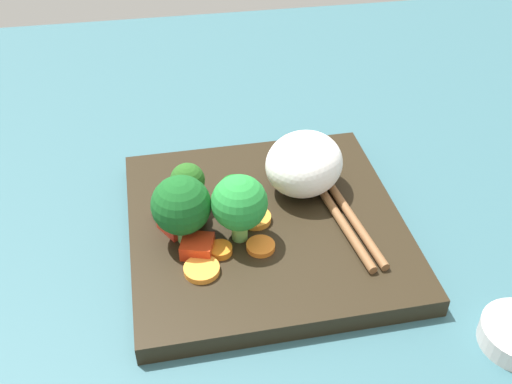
{
  "coord_description": "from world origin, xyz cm",
  "views": [
    {
      "loc": [
        8.3,
        43.03,
        40.58
      ],
      "look_at": [
        0.64,
        -1.84,
        3.94
      ],
      "focal_mm": 42.69,
      "sensor_mm": 36.0,
      "label": 1
    }
  ],
  "objects_px": {
    "square_plate": "(266,227)",
    "carrot_slice_2": "(202,269)",
    "broccoli_floret_1": "(181,206)",
    "chopstick_pair": "(330,194)",
    "rice_mound": "(304,164)"
  },
  "relations": [
    {
      "from": "rice_mound",
      "to": "chopstick_pair",
      "type": "xyz_separation_m",
      "value": [
        -0.02,
        0.02,
        -0.03
      ]
    },
    {
      "from": "square_plate",
      "to": "chopstick_pair",
      "type": "height_order",
      "value": "chopstick_pair"
    },
    {
      "from": "square_plate",
      "to": "rice_mound",
      "type": "bearing_deg",
      "value": -137.99
    },
    {
      "from": "broccoli_floret_1",
      "to": "rice_mound",
      "type": "bearing_deg",
      "value": -156.42
    },
    {
      "from": "broccoli_floret_1",
      "to": "chopstick_pair",
      "type": "bearing_deg",
      "value": -166.51
    },
    {
      "from": "rice_mound",
      "to": "chopstick_pair",
      "type": "relative_size",
      "value": 0.37
    },
    {
      "from": "square_plate",
      "to": "broccoli_floret_1",
      "type": "distance_m",
      "value": 0.09
    },
    {
      "from": "rice_mound",
      "to": "carrot_slice_2",
      "type": "distance_m",
      "value": 0.15
    },
    {
      "from": "chopstick_pair",
      "to": "rice_mound",
      "type": "bearing_deg",
      "value": 42.69
    },
    {
      "from": "square_plate",
      "to": "broccoli_floret_1",
      "type": "xyz_separation_m",
      "value": [
        0.08,
        0.01,
        0.05
      ]
    },
    {
      "from": "broccoli_floret_1",
      "to": "carrot_slice_2",
      "type": "bearing_deg",
      "value": 104.42
    },
    {
      "from": "square_plate",
      "to": "carrot_slice_2",
      "type": "distance_m",
      "value": 0.09
    },
    {
      "from": "square_plate",
      "to": "carrot_slice_2",
      "type": "xyz_separation_m",
      "value": [
        0.07,
        0.06,
        0.01
      ]
    },
    {
      "from": "square_plate",
      "to": "rice_mound",
      "type": "xyz_separation_m",
      "value": [
        -0.05,
        -0.04,
        0.04
      ]
    },
    {
      "from": "broccoli_floret_1",
      "to": "chopstick_pair",
      "type": "xyz_separation_m",
      "value": [
        -0.15,
        -0.04,
        -0.04
      ]
    }
  ]
}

